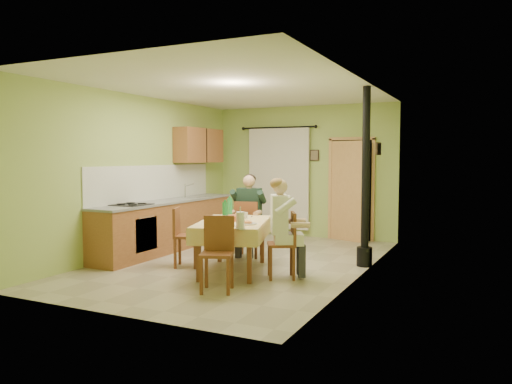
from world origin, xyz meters
The scene contains 17 objects.
floor centered at (0.00, 0.00, 0.00)m, with size 4.00×6.00×0.01m, color tan.
room_shell centered at (0.00, 0.00, 1.82)m, with size 4.04×6.04×2.82m.
kitchen_run centered at (-1.71, 0.40, 0.48)m, with size 0.64×3.64×1.56m.
upper_cabinets centered at (-1.82, 1.70, 1.95)m, with size 0.35×1.40×0.70m, color brown.
curtain centered at (-0.55, 2.90, 1.26)m, with size 1.70×0.07×2.22m.
doorway centered at (1.04, 2.90, 1.05)m, with size 0.96×0.34×2.15m.
dining_table centered at (0.22, -0.62, 0.38)m, with size 1.42×1.84×0.76m.
tableware centered at (0.26, -0.72, 0.83)m, with size 1.00×1.47×0.33m.
chair_far centered at (-0.07, 0.47, 0.29)m, with size 0.47×0.47×0.96m.
chair_near centered at (0.55, -1.68, 0.29)m, with size 0.51×0.51×0.95m.
chair_right centered at (1.03, -0.67, 0.29)m, with size 0.52×0.52×0.94m.
chair_left centered at (-0.60, -0.64, 0.29)m, with size 0.48×0.48×0.92m.
man_far centered at (-0.07, 0.48, 0.88)m, with size 0.62×0.53×1.39m.
man_right centered at (1.02, -0.68, 0.88)m, with size 0.62×0.65×1.39m.
stove_flue centered at (1.90, 0.60, 1.02)m, with size 0.24×0.24×2.80m.
picture_back centered at (0.25, 2.97, 1.75)m, with size 0.19×0.03×0.23m, color black.
picture_right centered at (1.97, 1.20, 1.85)m, with size 0.03×0.31×0.21m, color brown.
Camera 1 is at (3.71, -7.11, 1.71)m, focal length 35.00 mm.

